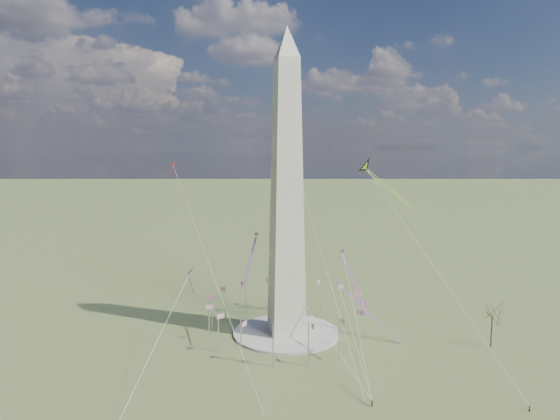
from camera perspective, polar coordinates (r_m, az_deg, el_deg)
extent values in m
plane|color=#536331|center=(174.10, 0.74, -13.96)|extent=(2000.00, 2000.00, 0.00)
cylinder|color=beige|center=(173.96, 0.74, -13.84)|extent=(36.00, 36.00, 0.80)
pyramid|color=beige|center=(165.73, 0.80, 18.67)|extent=(9.90, 9.90, 10.00)
cylinder|color=silver|center=(179.62, 8.98, -11.17)|extent=(0.36, 0.36, 13.00)
cube|color=#BE193E|center=(179.18, 8.85, -9.44)|extent=(2.40, 0.08, 1.50)
cylinder|color=silver|center=(187.73, 7.25, -10.33)|extent=(0.36, 0.36, 13.00)
cube|color=#BE193E|center=(187.12, 7.00, -8.69)|extent=(2.25, 0.99, 1.50)
cylinder|color=silver|center=(193.53, 4.77, -9.76)|extent=(0.36, 0.36, 13.00)
cube|color=#BE193E|center=(192.63, 4.44, -8.19)|extent=(1.75, 1.75, 1.50)
cylinder|color=silver|center=(196.39, 1.88, -9.48)|extent=(0.36, 0.36, 13.00)
cube|color=#BE193E|center=(195.10, 1.51, -7.97)|extent=(0.99, 2.25, 1.50)
cylinder|color=silver|center=(195.98, -1.12, -9.52)|extent=(0.36, 0.36, 13.00)
cube|color=#BE193E|center=(194.26, -1.50, -8.04)|extent=(0.08, 2.40, 1.50)
cylinder|color=silver|center=(192.35, -3.93, -9.85)|extent=(0.36, 0.36, 13.00)
cube|color=#BE193E|center=(190.22, -4.28, -8.39)|extent=(0.99, 2.25, 1.50)
cylinder|color=silver|center=(185.90, -6.26, -10.49)|extent=(0.36, 0.36, 13.00)
cube|color=#BE193E|center=(183.39, -6.53, -9.01)|extent=(1.75, 1.75, 1.50)
cylinder|color=silver|center=(177.36, -7.76, -11.39)|extent=(0.36, 0.36, 13.00)
cube|color=#BE193E|center=(174.57, -7.91, -9.87)|extent=(2.25, 0.99, 1.50)
cylinder|color=silver|center=(167.83, -8.11, -12.49)|extent=(0.36, 0.36, 13.00)
cube|color=#BE193E|center=(164.89, -8.10, -10.91)|extent=(2.40, 0.08, 1.50)
cylinder|color=silver|center=(158.70, -7.04, -13.65)|extent=(0.36, 0.36, 13.00)
cube|color=#BE193E|center=(155.82, -6.84, -11.97)|extent=(2.25, 0.99, 1.50)
cylinder|color=silver|center=(151.57, -4.49, -14.64)|extent=(0.36, 0.36, 13.00)
cube|color=#BE193E|center=(148.96, -4.10, -12.85)|extent=(1.75, 1.75, 1.50)
cylinder|color=silver|center=(147.86, -0.79, -15.20)|extent=(0.36, 0.36, 13.00)
cube|color=#BE193E|center=(145.71, -0.28, -13.30)|extent=(0.99, 2.25, 1.50)
cylinder|color=silver|center=(148.40, 3.27, -15.12)|extent=(0.36, 0.36, 13.00)
cube|color=#BE193E|center=(146.82, 3.78, -13.15)|extent=(0.08, 2.40, 1.50)
cylinder|color=silver|center=(153.06, 6.74, -14.45)|extent=(0.36, 0.36, 13.00)
cube|color=#BE193E|center=(152.03, 7.14, -12.47)|extent=(0.99, 2.25, 1.50)
cylinder|color=silver|center=(160.84, 8.94, -13.39)|extent=(0.36, 0.36, 13.00)
cube|color=#BE193E|center=(160.20, 9.16, -11.47)|extent=(1.75, 1.75, 1.50)
cylinder|color=silver|center=(170.21, 9.64, -12.24)|extent=(0.36, 0.36, 13.00)
cube|color=#BE193E|center=(169.77, 9.68, -10.40)|extent=(2.25, 0.99, 1.50)
cylinder|color=#443A29|center=(174.81, 23.02, -12.62)|extent=(0.42, 0.42, 10.55)
imported|color=gray|center=(140.99, 26.61, -19.67)|extent=(0.63, 0.42, 1.72)
imported|color=gray|center=(132.16, 10.48, -20.90)|extent=(1.05, 0.69, 1.65)
cube|color=yellow|center=(176.47, 12.55, 2.41)|extent=(11.19, 13.97, 12.25)
cube|color=yellow|center=(174.46, 12.23, 2.36)|extent=(11.19, 13.97, 12.25)
cube|color=#401A78|center=(162.91, -10.18, -6.88)|extent=(2.11, 3.13, 2.39)
cube|color=red|center=(163.91, -10.15, -8.22)|extent=(2.08, 2.55, 8.27)
cube|color=red|center=(154.42, 8.52, -8.40)|extent=(0.97, 21.65, 13.55)
cube|color=red|center=(160.54, -3.50, -5.94)|extent=(8.21, 18.64, 12.49)
cube|color=red|center=(172.24, 10.20, -11.56)|extent=(15.18, 18.32, 14.53)
cube|color=red|center=(191.57, -12.16, 5.15)|extent=(1.44, 1.67, 1.64)
cube|color=red|center=(191.64, -12.15, 4.62)|extent=(0.44, 1.43, 3.77)
cube|color=silver|center=(213.24, 1.57, 5.81)|extent=(1.55, 2.23, 1.69)
cube|color=silver|center=(213.30, 1.57, 5.31)|extent=(1.17, 1.24, 3.88)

